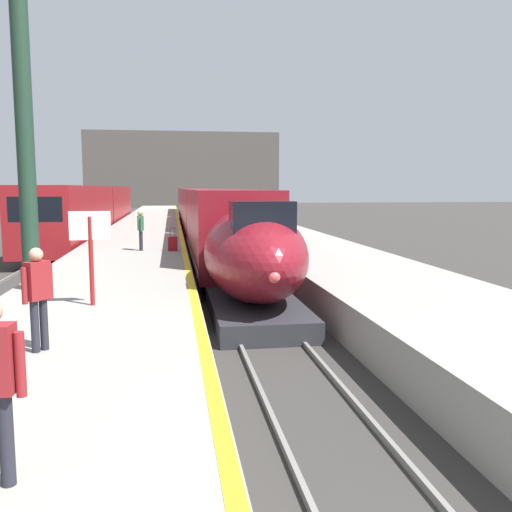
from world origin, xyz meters
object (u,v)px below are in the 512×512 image
Objects in this scene: highspeed_train_main at (204,212)px; departure_info_board at (90,239)px; passenger_near_edge at (141,227)px; rolling_suitcase at (173,244)px; station_column_mid at (20,44)px; passenger_far_waiting at (38,291)px; regional_train_adjacent at (94,208)px.

highspeed_train_main is 27.26m from departure_info_board.
passenger_near_edge is (-3.57, -16.00, 0.08)m from highspeed_train_main.
highspeed_train_main is 16.53m from rolling_suitcase.
station_column_mid is at bearing -103.45° from highspeed_train_main.
passenger_near_edge is 1.53m from rolling_suitcase.
passenger_far_waiting reaches higher than rolling_suitcase.
departure_info_board is (-4.07, -26.95, 0.60)m from highspeed_train_main.
rolling_suitcase is at bearing 80.25° from departure_info_board.
regional_train_adjacent reaches higher than passenger_near_edge.
highspeed_train_main is at bearing 76.55° from station_column_mid.
regional_train_adjacent is 20.04m from passenger_near_edge.
regional_train_adjacent is at bearing 96.20° from passenger_far_waiting.
station_column_mid is 4.90× the size of departure_info_board.
station_column_mid is 10.80m from rolling_suitcase.
departure_info_board is at bearing -98.58° from highspeed_train_main.
station_column_mid reaches higher than passenger_far_waiting.
passenger_near_edge is 1.72× the size of rolling_suitcase.
rolling_suitcase is 0.46× the size of departure_info_board.
passenger_near_edge is 14.47m from passenger_far_waiting.
rolling_suitcase is at bearing -73.60° from regional_train_adjacent.
highspeed_train_main is at bearing 81.42° from departure_info_board.
departure_info_board reaches higher than passenger_near_edge.
passenger_far_waiting is (1.49, -5.77, -5.17)m from station_column_mid.
station_column_mid is 6.15× the size of passenger_far_waiting.
regional_train_adjacent reaches higher than rolling_suitcase.
departure_info_board reaches higher than passenger_far_waiting.
rolling_suitcase is (5.85, -19.88, -0.77)m from regional_train_adjacent.
regional_train_adjacent is at bearing 97.54° from departure_info_board.
passenger_near_edge is at bearing 87.41° from departure_info_board.
passenger_far_waiting is at bearing -75.55° from station_column_mid.
regional_train_adjacent reaches higher than highspeed_train_main.
station_column_mid reaches higher than highspeed_train_main.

